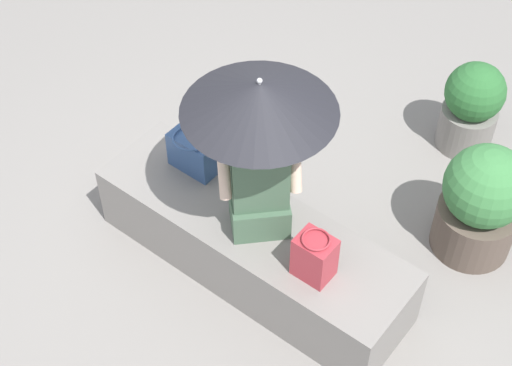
% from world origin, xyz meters
% --- Properties ---
extents(ground_plane, '(14.00, 14.00, 0.00)m').
position_xyz_m(ground_plane, '(0.00, 0.00, 0.00)').
color(ground_plane, gray).
extents(stone_bench, '(2.08, 0.62, 0.48)m').
position_xyz_m(stone_bench, '(0.00, 0.00, 0.24)').
color(stone_bench, gray).
rests_on(stone_bench, ground).
extents(person_seated, '(0.47, 0.47, 0.90)m').
position_xyz_m(person_seated, '(0.05, 0.01, 0.86)').
color(person_seated, '#47664C').
rests_on(person_seated, stone_bench).
extents(parasol, '(0.85, 0.85, 1.09)m').
position_xyz_m(parasol, '(0.02, 0.04, 1.44)').
color(parasol, '#B7B7BC').
rests_on(parasol, stone_bench).
extents(handbag_black, '(0.22, 0.17, 0.31)m').
position_xyz_m(handbag_black, '(0.51, -0.09, 0.63)').
color(handbag_black, '#B2333D').
rests_on(handbag_black, stone_bench).
extents(tote_bag_canvas, '(0.32, 0.23, 0.28)m').
position_xyz_m(tote_bag_canvas, '(-0.57, 0.11, 0.61)').
color(tote_bag_canvas, '#335184').
rests_on(tote_bag_canvas, stone_bench).
extents(planter_near, '(0.53, 0.53, 0.83)m').
position_xyz_m(planter_near, '(1.00, 1.05, 0.41)').
color(planter_near, brown).
rests_on(planter_near, ground).
extents(planter_far, '(0.43, 0.43, 0.72)m').
position_xyz_m(planter_far, '(0.51, 1.88, 0.36)').
color(planter_far, gray).
rests_on(planter_far, ground).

